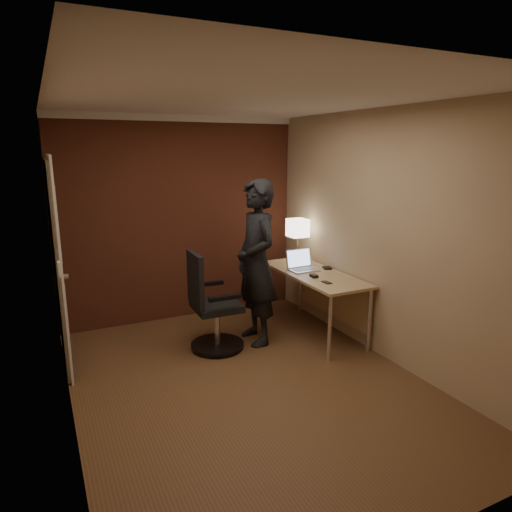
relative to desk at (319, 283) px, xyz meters
name	(u,v)px	position (x,y,z in m)	size (l,w,h in m)	color
room	(168,216)	(-1.53, 0.80, 0.77)	(4.00, 4.00, 4.00)	brown
desk	(319,283)	(0.00, 0.00, 0.00)	(0.60, 1.50, 0.73)	tan
desk_lamp	(298,228)	(0.03, 0.56, 0.55)	(0.22, 0.22, 0.54)	silver
laptop	(301,264)	(-0.13, 0.19, 0.19)	(0.34, 0.27, 0.23)	silver
mouse	(314,276)	(-0.18, -0.16, 0.14)	(0.06, 0.10, 0.03)	black
phone	(327,282)	(-0.18, -0.40, 0.13)	(0.06, 0.12, 0.01)	black
wallet	(327,268)	(0.16, 0.08, 0.14)	(0.09, 0.11, 0.02)	black
office_chair	(211,308)	(-1.30, 0.08, -0.14)	(0.57, 0.59, 1.05)	black
person	(256,263)	(-0.77, 0.08, 0.30)	(0.66, 0.43, 1.80)	black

